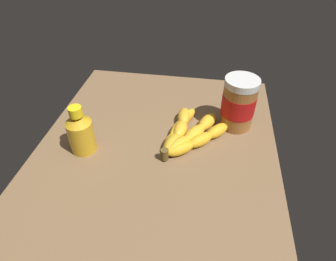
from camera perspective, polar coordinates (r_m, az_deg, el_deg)
name	(u,v)px	position (r cm, az deg, el deg)	size (l,w,h in cm)	color
ground_plane	(156,154)	(77.49, -2.30, -4.63)	(77.17, 62.70, 4.25)	brown
banana_bunch	(188,133)	(78.07, 3.95, -0.50)	(22.19, 18.00, 3.63)	gold
peanut_butter_jar	(238,103)	(81.37, 13.79, 5.23)	(9.22, 9.22, 14.93)	#9E602D
honey_bottle	(81,132)	(75.18, -16.93, -0.27)	(6.52, 6.52, 13.27)	gold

